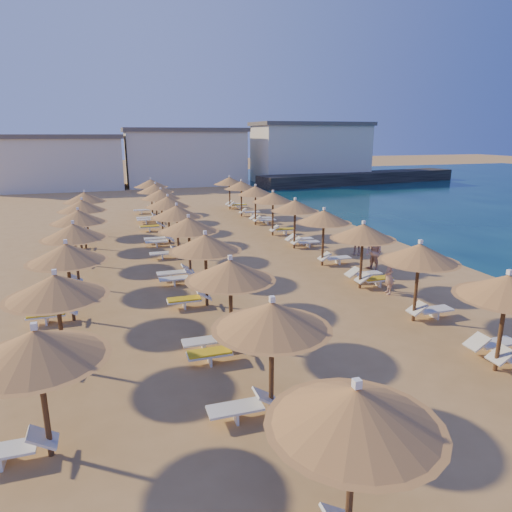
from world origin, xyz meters
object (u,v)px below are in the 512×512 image
object	(u,v)px
parasol_row_east	(324,217)
beachgoer_a	(389,276)
parasol_row_west	(189,226)
beachgoer_b	(374,252)
jetty	(361,178)
beachgoer_c	(357,241)

from	to	relation	value
parasol_row_east	beachgoer_a	bearing A→B (deg)	-80.87
parasol_row_west	beachgoer_b	bearing A→B (deg)	-10.54
jetty	parasol_row_east	size ratio (longest dim) A/B	0.74
parasol_row_west	beachgoer_a	bearing A→B (deg)	-32.25
beachgoer_c	beachgoer_a	distance (m)	6.46
parasol_row_east	beachgoer_c	xyz separation A→B (m)	(2.76, 1.35, -1.70)
beachgoer_c	beachgoer_a	xyz separation A→B (m)	(-1.99, -6.14, 0.01)
jetty	beachgoer_c	world-z (taller)	beachgoer_c
jetty	parasol_row_east	xyz separation A→B (m)	(-22.53, -34.84, 1.75)
parasol_row_east	beachgoer_c	bearing A→B (deg)	26.00
jetty	beachgoer_b	size ratio (longest dim) A/B	15.96
beachgoer_b	beachgoer_a	size ratio (longest dim) A/B	1.17
parasol_row_west	beachgoer_a	size ratio (longest dim) A/B	25.32
beachgoer_b	beachgoer_a	world-z (taller)	beachgoer_b
beachgoer_b	parasol_row_west	bearing A→B (deg)	-112.35
parasol_row_east	beachgoer_a	xyz separation A→B (m)	(0.77, -4.80, -1.70)
parasol_row_east	beachgoer_b	xyz separation A→B (m)	(1.97, -1.64, -1.56)
parasol_row_west	beachgoer_c	distance (m)	9.84
parasol_row_west	beachgoer_a	world-z (taller)	parasol_row_west
beachgoer_a	beachgoer_c	bearing A→B (deg)	174.08
beachgoer_c	beachgoer_a	size ratio (longest dim) A/B	0.99
parasol_row_east	beachgoer_c	size ratio (longest dim) A/B	25.50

